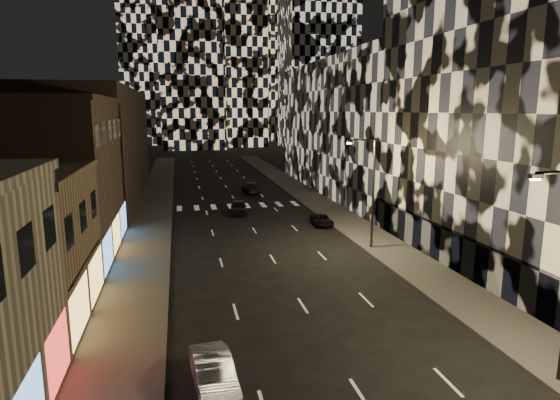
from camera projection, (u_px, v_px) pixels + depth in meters
name	position (u px, v px, depth m)	size (l,w,h in m)	color
sidewalk_left	(153.00, 209.00, 54.41)	(4.00, 120.00, 0.15)	#47443F
sidewalk_right	(318.00, 202.00, 58.58)	(4.00, 120.00, 0.15)	#47443F
curb_left	(172.00, 208.00, 54.84)	(0.20, 120.00, 0.15)	#4C4C47
curb_right	(302.00, 203.00, 58.14)	(0.20, 120.00, 0.15)	#4C4C47
retail_brown	(45.00, 181.00, 35.99)	(10.00, 15.00, 12.00)	#4D3C2B
retail_filler_left	(99.00, 144.00, 61.23)	(10.00, 40.00, 14.00)	#4D3C2B
midrise_right	(553.00, 116.00, 34.13)	(16.00, 25.00, 22.00)	#232326
midrise_base	(449.00, 247.00, 34.32)	(0.60, 25.00, 3.00)	#383838
midrise_filler_right	(373.00, 127.00, 65.69)	(16.00, 40.00, 18.00)	#232326
streetlight_far	(371.00, 186.00, 38.05)	(2.55, 0.25, 9.00)	black
car_silver_parked	(214.00, 374.00, 19.21)	(1.54, 4.42, 1.46)	#9C9CA1
car_dark_midlane	(239.00, 207.00, 52.18)	(1.73, 4.31, 1.47)	black
car_dark_oncoming	(251.00, 187.00, 65.56)	(2.06, 5.06, 1.47)	black
car_dark_rightlane	(322.00, 220.00, 47.01)	(1.79, 3.88, 1.08)	black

